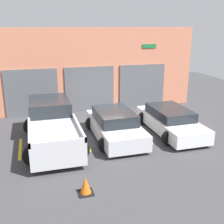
# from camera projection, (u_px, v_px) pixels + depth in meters

# --- Properties ---
(ground_plane) EXTENTS (28.00, 28.00, 0.00)m
(ground_plane) POSITION_uv_depth(u_px,v_px,m) (106.00, 127.00, 14.24)
(ground_plane) COLOR #3D3D3F
(shophouse_building) EXTENTS (12.71, 0.68, 4.82)m
(shophouse_building) POSITION_uv_depth(u_px,v_px,m) (91.00, 71.00, 16.55)
(shophouse_building) COLOR #D17A5B
(shophouse_building) RESTS_ON ground
(pickup_truck) EXTENTS (2.49, 5.20, 1.67)m
(pickup_truck) POSITION_uv_depth(u_px,v_px,m) (52.00, 126.00, 12.12)
(pickup_truck) COLOR silver
(pickup_truck) RESTS_ON ground
(sedan_white) EXTENTS (2.17, 4.49, 1.18)m
(sedan_white) POSITION_uv_depth(u_px,v_px,m) (170.00, 121.00, 13.42)
(sedan_white) COLOR white
(sedan_white) RESTS_ON ground
(sedan_side) EXTENTS (2.22, 4.25, 1.28)m
(sedan_side) POSITION_uv_depth(u_px,v_px,m) (115.00, 125.00, 12.67)
(sedan_side) COLOR silver
(sedan_side) RESTS_ON ground
(parking_stripe_far_left) EXTENTS (0.12, 2.20, 0.01)m
(parking_stripe_far_left) POSITION_uv_depth(u_px,v_px,m) (20.00, 149.00, 11.72)
(parking_stripe_far_left) COLOR gold
(parking_stripe_far_left) RESTS_ON ground
(parking_stripe_left) EXTENTS (0.12, 2.20, 0.01)m
(parking_stripe_left) POSITION_uv_depth(u_px,v_px,m) (85.00, 141.00, 12.46)
(parking_stripe_left) COLOR gold
(parking_stripe_left) RESTS_ON ground
(parking_stripe_centre) EXTENTS (0.12, 2.20, 0.01)m
(parking_stripe_centre) POSITION_uv_depth(u_px,v_px,m) (143.00, 135.00, 13.19)
(parking_stripe_centre) COLOR gold
(parking_stripe_centre) RESTS_ON ground
(parking_stripe_right) EXTENTS (0.12, 2.20, 0.01)m
(parking_stripe_right) POSITION_uv_depth(u_px,v_px,m) (195.00, 129.00, 13.93)
(parking_stripe_right) COLOR gold
(parking_stripe_right) RESTS_ON ground
(traffic_cone) EXTENTS (0.47, 0.47, 0.55)m
(traffic_cone) POSITION_uv_depth(u_px,v_px,m) (86.00, 186.00, 8.56)
(traffic_cone) COLOR black
(traffic_cone) RESTS_ON ground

